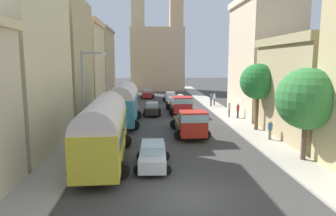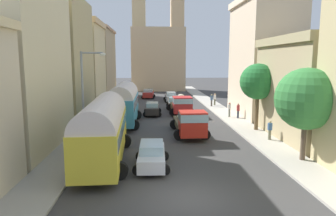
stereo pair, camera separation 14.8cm
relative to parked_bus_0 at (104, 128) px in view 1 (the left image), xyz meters
name	(u,v)px [view 1 (the left image)]	position (x,y,z in m)	size (l,w,h in m)	color
ground_plane	(163,109)	(4.67, 21.39, -2.22)	(154.00, 154.00, 0.00)	#3C3B3A
sidewalk_left	(108,109)	(-2.58, 21.39, -2.15)	(2.50, 70.00, 0.14)	#99968B
sidewalk_right	(217,108)	(11.92, 21.39, -2.15)	(2.50, 70.00, 0.14)	#B2AC9E
building_left_1	(20,53)	(-6.08, 3.26, 4.66)	(4.95, 10.09, 13.70)	beige
building_left_2	(60,61)	(-6.45, 14.06, 4.11)	(5.23, 9.51, 12.66)	tan
building_left_3	(81,64)	(-6.44, 24.16, 3.67)	(5.74, 9.08, 11.72)	beige
building_left_4	(99,63)	(-5.98, 36.00, 3.77)	(4.73, 13.03, 11.93)	tan
building_right_1	(306,88)	(15.50, 5.10, 1.94)	(5.12, 10.09, 8.27)	tan
building_right_2	(263,58)	(15.90, 15.89, 4.50)	(6.01, 9.86, 13.38)	beige
distant_church	(157,54)	(4.67, 47.81, 5.69)	(11.34, 6.14, 22.06)	#D7B588
parked_bus_0	(104,128)	(0.00, 0.00, 0.00)	(3.53, 10.00, 4.03)	yellow
parked_bus_1	(124,102)	(0.31, 11.54, 0.06)	(3.37, 8.68, 4.13)	teal
cargo_truck_0	(190,123)	(6.27, 6.16, -1.00)	(3.04, 7.03, 2.40)	red
cargo_truck_1	(181,104)	(6.60, 17.17, -0.99)	(3.07, 6.96, 2.28)	red
car_0	(174,103)	(6.14, 21.67, -1.45)	(2.28, 3.69, 1.53)	silver
car_1	(170,97)	(6.15, 28.93, -1.46)	(2.24, 4.19, 1.50)	silver
car_2	(153,155)	(3.03, -1.21, -1.45)	(2.20, 4.14, 1.51)	silver
car_3	(152,109)	(3.18, 17.00, -1.46)	(2.20, 4.36, 1.48)	#2A2421
car_4	(148,94)	(2.59, 33.64, -1.43)	(2.43, 3.94, 1.56)	#B02925
pedestrian_0	(238,110)	(12.52, 13.61, -1.20)	(0.47, 0.47, 1.78)	#2C3242
pedestrian_1	(270,130)	(12.41, 4.33, -1.27)	(0.45, 0.45, 1.67)	gray
pedestrian_2	(214,99)	(12.06, 23.67, -1.17)	(0.33, 0.33, 1.81)	brown
pedestrian_3	(229,109)	(11.78, 14.46, -1.19)	(0.45, 0.45, 1.78)	slate
pedestrian_4	(211,100)	(11.38, 22.59, -1.17)	(0.40, 0.40, 1.83)	#4F443D
streetlamp_near	(86,92)	(-1.60, 3.08, 1.93)	(1.79, 0.28, 6.99)	gray
roadside_tree_0	(307,99)	(12.57, -0.70, 1.80)	(3.83, 3.83, 5.94)	brown
roadside_tree_1	(258,82)	(12.57, 7.93, 2.27)	(3.21, 3.21, 6.13)	brown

